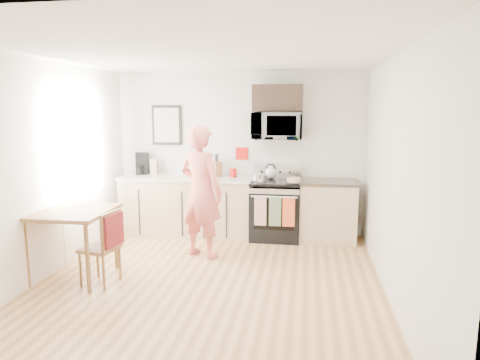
% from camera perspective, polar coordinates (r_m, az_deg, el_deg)
% --- Properties ---
extents(floor, '(4.60, 4.60, 0.00)m').
position_cam_1_polar(floor, '(5.09, -4.35, -13.97)').
color(floor, olive).
rests_on(floor, ground).
extents(back_wall, '(4.00, 0.04, 2.60)m').
position_cam_1_polar(back_wall, '(6.96, -0.14, 3.57)').
color(back_wall, silver).
rests_on(back_wall, floor).
extents(front_wall, '(4.00, 0.04, 2.60)m').
position_cam_1_polar(front_wall, '(2.59, -16.52, -7.26)').
color(front_wall, silver).
rests_on(front_wall, floor).
extents(left_wall, '(0.04, 4.60, 2.60)m').
position_cam_1_polar(left_wall, '(5.54, -25.11, 1.08)').
color(left_wall, silver).
rests_on(left_wall, floor).
extents(right_wall, '(0.04, 4.60, 2.60)m').
position_cam_1_polar(right_wall, '(4.68, 19.99, 0.01)').
color(right_wall, silver).
rests_on(right_wall, floor).
extents(ceiling, '(4.00, 4.60, 0.04)m').
position_cam_1_polar(ceiling, '(4.70, -4.77, 16.50)').
color(ceiling, white).
rests_on(ceiling, back_wall).
extents(window, '(0.06, 1.40, 1.50)m').
position_cam_1_polar(window, '(6.17, -20.86, 4.49)').
color(window, white).
rests_on(window, left_wall).
extents(cabinet_left, '(2.10, 0.60, 0.90)m').
position_cam_1_polar(cabinet_left, '(6.99, -7.03, -3.56)').
color(cabinet_left, '#D8B98B').
rests_on(cabinet_left, floor).
extents(countertop_left, '(2.14, 0.64, 0.04)m').
position_cam_1_polar(countertop_left, '(6.89, -7.11, 0.25)').
color(countertop_left, beige).
rests_on(countertop_left, cabinet_left).
extents(cabinet_right, '(0.84, 0.60, 0.90)m').
position_cam_1_polar(cabinet_right, '(6.73, 11.59, -4.19)').
color(cabinet_right, '#D8B98B').
rests_on(cabinet_right, floor).
extents(countertop_right, '(0.88, 0.64, 0.04)m').
position_cam_1_polar(countertop_right, '(6.64, 11.72, -0.24)').
color(countertop_right, black).
rests_on(countertop_right, cabinet_right).
extents(range, '(0.76, 0.70, 1.16)m').
position_cam_1_polar(range, '(6.72, 4.75, -4.16)').
color(range, black).
rests_on(range, floor).
extents(microwave, '(0.76, 0.51, 0.42)m').
position_cam_1_polar(microwave, '(6.64, 4.98, 7.22)').
color(microwave, silver).
rests_on(microwave, back_wall).
extents(upper_cabinet, '(0.76, 0.35, 0.40)m').
position_cam_1_polar(upper_cabinet, '(6.68, 5.06, 10.84)').
color(upper_cabinet, black).
rests_on(upper_cabinet, back_wall).
extents(wall_art, '(0.50, 0.04, 0.65)m').
position_cam_1_polar(wall_art, '(7.19, -9.73, 7.22)').
color(wall_art, black).
rests_on(wall_art, back_wall).
extents(wall_trivet, '(0.20, 0.02, 0.20)m').
position_cam_1_polar(wall_trivet, '(6.94, 0.25, 3.55)').
color(wall_trivet, '#B3130F').
rests_on(wall_trivet, back_wall).
extents(person, '(0.78, 0.67, 1.82)m').
position_cam_1_polar(person, '(5.82, -5.22, -1.56)').
color(person, '#D7463B').
rests_on(person, floor).
extents(dining_table, '(0.89, 0.89, 0.84)m').
position_cam_1_polar(dining_table, '(5.47, -21.52, -4.73)').
color(dining_table, brown).
rests_on(dining_table, floor).
extents(chair, '(0.46, 0.43, 0.88)m').
position_cam_1_polar(chair, '(5.15, -17.18, -7.40)').
color(chair, brown).
rests_on(chair, floor).
extents(knife_block, '(0.18, 0.19, 0.24)m').
position_cam_1_polar(knife_block, '(6.88, -3.00, 1.49)').
color(knife_block, brown).
rests_on(knife_block, countertop_left).
extents(utensil_crock, '(0.11, 0.11, 0.33)m').
position_cam_1_polar(utensil_crock, '(6.81, -0.92, 1.51)').
color(utensil_crock, '#B3130F').
rests_on(utensil_crock, countertop_left).
extents(fruit_bowl, '(0.30, 0.30, 0.11)m').
position_cam_1_polar(fruit_bowl, '(6.87, -6.21, 0.76)').
color(fruit_bowl, white).
rests_on(fruit_bowl, countertop_left).
extents(milk_carton, '(0.12, 0.12, 0.26)m').
position_cam_1_polar(milk_carton, '(7.19, -11.43, 1.74)').
color(milk_carton, tan).
rests_on(milk_carton, countertop_left).
extents(coffee_maker, '(0.26, 0.32, 0.35)m').
position_cam_1_polar(coffee_maker, '(7.31, -12.94, 2.09)').
color(coffee_maker, black).
rests_on(coffee_maker, countertop_left).
extents(bread_bag, '(0.34, 0.19, 0.12)m').
position_cam_1_polar(bread_bag, '(6.61, -5.62, 0.56)').
color(bread_bag, '#DCAF73').
rests_on(bread_bag, countertop_left).
extents(cake, '(0.24, 0.24, 0.08)m').
position_cam_1_polar(cake, '(6.43, 7.19, -0.05)').
color(cake, black).
rests_on(cake, range).
extents(kettle, '(0.18, 0.18, 0.23)m').
position_cam_1_polar(kettle, '(6.81, 4.11, 1.07)').
color(kettle, white).
rests_on(kettle, range).
extents(pot, '(0.22, 0.37, 0.11)m').
position_cam_1_polar(pot, '(6.50, 2.56, 0.29)').
color(pot, silver).
rests_on(pot, range).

